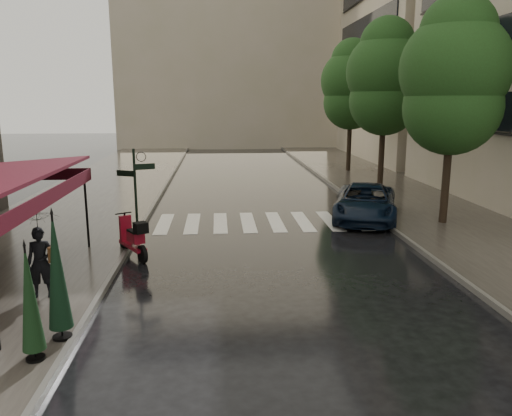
{
  "coord_description": "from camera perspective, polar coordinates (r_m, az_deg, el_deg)",
  "views": [
    {
      "loc": [
        1.34,
        -12.33,
        4.52
      ],
      "look_at": [
        2.45,
        2.08,
        1.4
      ],
      "focal_mm": 35.0,
      "sensor_mm": 36.0,
      "label": 1
    }
  ],
  "objects": [
    {
      "name": "sidewalk_far",
      "position": [
        26.29,
        15.49,
        1.97
      ],
      "size": [
        5.5,
        60.0,
        0.12
      ],
      "primitive_type": "cube",
      "color": "#38332D",
      "rests_on": "ground"
    },
    {
      "name": "haussmann_far",
      "position": [
        41.49,
        17.99,
        18.17
      ],
      "size": [
        8.0,
        16.0,
        18.5
      ],
      "primitive_type": "cube",
      "color": "tan",
      "rests_on": "ground"
    },
    {
      "name": "parasol_front",
      "position": [
        9.94,
        -21.82,
        -6.7
      ],
      "size": [
        0.44,
        0.44,
        2.48
      ],
      "color": "black",
      "rests_on": "sidewalk_near"
    },
    {
      "name": "tree_near",
      "position": [
        19.21,
        21.72,
        13.73
      ],
      "size": [
        3.8,
        3.8,
        7.99
      ],
      "color": "black",
      "rests_on": "sidewalk_far"
    },
    {
      "name": "curb_near",
      "position": [
        24.89,
        -10.77,
        1.68
      ],
      "size": [
        0.12,
        60.0,
        0.16
      ],
      "primitive_type": "cube",
      "color": "#595651",
      "rests_on": "ground"
    },
    {
      "name": "tree_far",
      "position": [
        32.44,
        10.84,
        13.63
      ],
      "size": [
        3.8,
        3.8,
        8.16
      ],
      "color": "black",
      "rests_on": "sidewalk_far"
    },
    {
      "name": "sidewalk_near",
      "position": [
        25.41,
        -17.62,
        1.5
      ],
      "size": [
        6.0,
        60.0,
        0.12
      ],
      "primitive_type": "cube",
      "color": "#38332D",
      "rests_on": "ground"
    },
    {
      "name": "parasol_back",
      "position": [
        9.37,
        -24.46,
        -9.38
      ],
      "size": [
        0.39,
        0.39,
        2.1
      ],
      "color": "black",
      "rests_on": "sidewalk_near"
    },
    {
      "name": "parked_car",
      "position": [
        19.69,
        12.4,
        0.64
      ],
      "size": [
        3.65,
        5.34,
        1.36
      ],
      "primitive_type": "imported",
      "rotation": [
        0.0,
        0.0,
        -0.31
      ],
      "color": "black",
      "rests_on": "ground"
    },
    {
      "name": "crosswalk",
      "position": [
        18.95,
        0.68,
        -1.6
      ],
      "size": [
        7.85,
        3.2,
        0.01
      ],
      "color": "silver",
      "rests_on": "ground"
    },
    {
      "name": "backdrop_building",
      "position": [
        50.65,
        -2.64,
        18.39
      ],
      "size": [
        22.0,
        6.0,
        20.0
      ],
      "primitive_type": "cube",
      "color": "tan",
      "rests_on": "ground"
    },
    {
      "name": "signpost",
      "position": [
        15.77,
        -13.59,
        2.02
      ],
      "size": [
        1.17,
        0.29,
        3.1
      ],
      "color": "black",
      "rests_on": "ground"
    },
    {
      "name": "tree_mid",
      "position": [
        25.68,
        14.58,
        14.2
      ],
      "size": [
        3.8,
        3.8,
        8.34
      ],
      "color": "black",
      "rests_on": "sidewalk_far"
    },
    {
      "name": "scooter",
      "position": [
        14.99,
        -13.83,
        -3.45
      ],
      "size": [
        1.12,
        1.66,
        1.23
      ],
      "rotation": [
        0.0,
        0.0,
        0.55
      ],
      "color": "black",
      "rests_on": "ground"
    },
    {
      "name": "curb_far",
      "position": [
        25.47,
        9.55,
        1.97
      ],
      "size": [
        0.12,
        60.0,
        0.16
      ],
      "primitive_type": "cube",
      "color": "#595651",
      "rests_on": "ground"
    },
    {
      "name": "pedestrian_with_umbrella",
      "position": [
        12.15,
        -23.68,
        -2.11
      ],
      "size": [
        1.11,
        1.12,
        2.43
      ],
      "rotation": [
        0.0,
        0.0,
        0.16
      ],
      "color": "black",
      "rests_on": "sidewalk_near"
    },
    {
      "name": "ground",
      "position": [
        13.2,
        -10.06,
        -8.04
      ],
      "size": [
        120.0,
        120.0,
        0.0
      ],
      "primitive_type": "plane",
      "color": "black",
      "rests_on": "ground"
    }
  ]
}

